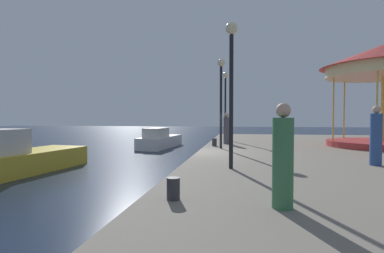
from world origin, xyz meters
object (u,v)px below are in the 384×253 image
object	(u,v)px
motorboat_yellow	(12,158)
lamp_post_far_end	(225,94)
person_mid_promenade	(283,159)
person_near_carousel	(376,137)
person_by_the_water	(227,129)
motorboat_white	(160,140)
lamp_post_near_edge	(231,69)
lamp_post_mid_promenade	(221,87)
bollard_north	(173,189)
bollard_south	(214,142)

from	to	relation	value
motorboat_yellow	lamp_post_far_end	distance (m)	12.63
person_mid_promenade	person_near_carousel	distance (m)	6.03
lamp_post_far_end	person_by_the_water	xyz separation A→B (m)	(0.22, -2.98, -2.21)
motorboat_white	motorboat_yellow	world-z (taller)	motorboat_yellow
lamp_post_near_edge	lamp_post_mid_promenade	world-z (taller)	lamp_post_mid_promenade
motorboat_yellow	bollard_north	bearing A→B (deg)	-33.74
bollard_north	bollard_south	world-z (taller)	same
lamp_post_near_edge	bollard_north	world-z (taller)	lamp_post_near_edge
lamp_post_near_edge	bollard_north	xyz separation A→B (m)	(-0.93, -3.43, -2.69)
motorboat_yellow	motorboat_white	bearing A→B (deg)	75.11
motorboat_white	lamp_post_mid_promenade	world-z (taller)	lamp_post_mid_promenade
bollard_south	bollard_north	bearing A→B (deg)	-89.30
motorboat_white	person_mid_promenade	distance (m)	17.87
motorboat_yellow	lamp_post_far_end	size ratio (longest dim) A/B	1.40
person_by_the_water	motorboat_white	bearing A→B (deg)	137.05
motorboat_white	motorboat_yellow	distance (m)	11.54
bollard_north	lamp_post_mid_promenade	bearing A→B (deg)	88.19
motorboat_white	lamp_post_near_edge	distance (m)	14.48
motorboat_white	lamp_post_far_end	size ratio (longest dim) A/B	1.27
lamp_post_mid_promenade	person_mid_promenade	world-z (taller)	lamp_post_mid_promenade
lamp_post_near_edge	bollard_south	bearing A→B (deg)	99.02
bollard_south	lamp_post_mid_promenade	bearing A→B (deg)	-70.16
motorboat_white	lamp_post_far_end	xyz separation A→B (m)	(5.02, -1.90, 3.25)
lamp_post_far_end	motorboat_white	bearing A→B (deg)	159.25
motorboat_yellow	person_mid_promenade	bearing A→B (deg)	-29.17
lamp_post_near_edge	person_mid_promenade	xyz separation A→B (m)	(0.95, -3.62, -2.09)
bollard_south	person_by_the_water	world-z (taller)	person_by_the_water
bollard_north	person_by_the_water	world-z (taller)	person_by_the_water
bollard_north	person_by_the_water	xyz separation A→B (m)	(0.44, 11.47, 0.61)
lamp_post_mid_promenade	person_mid_promenade	xyz separation A→B (m)	(1.60, -9.13, -2.11)
motorboat_white	motorboat_yellow	bearing A→B (deg)	-104.89
motorboat_white	person_mid_promenade	world-z (taller)	person_mid_promenade
motorboat_white	person_by_the_water	world-z (taller)	person_by_the_water
bollard_south	person_near_carousel	distance (m)	7.66
person_by_the_water	person_near_carousel	bearing A→B (deg)	-53.89
person_near_carousel	person_by_the_water	size ratio (longest dim) A/B	1.06
motorboat_white	bollard_south	bearing A→B (deg)	-53.32
bollard_south	person_mid_promenade	xyz separation A→B (m)	(2.00, -10.25, 0.61)
lamp_post_near_edge	person_by_the_water	bearing A→B (deg)	93.51
motorboat_yellow	person_near_carousel	bearing A→B (deg)	-1.98
motorboat_white	person_mid_promenade	bearing A→B (deg)	-68.00
bollard_south	person_near_carousel	bearing A→B (deg)	-44.22
lamp_post_far_end	person_near_carousel	xyz separation A→B (m)	(5.13, -9.71, -2.16)
motorboat_yellow	lamp_post_near_edge	bearing A→B (deg)	-11.48
bollard_south	person_by_the_water	distance (m)	1.64
bollard_south	person_near_carousel	size ratio (longest dim) A/B	0.22
bollard_south	person_mid_promenade	size ratio (longest dim) A/B	0.23
motorboat_yellow	bollard_north	size ratio (longest dim) A/B	15.53
person_mid_promenade	person_by_the_water	bearing A→B (deg)	97.05
bollard_south	person_by_the_water	xyz separation A→B (m)	(0.56, 1.41, 0.61)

